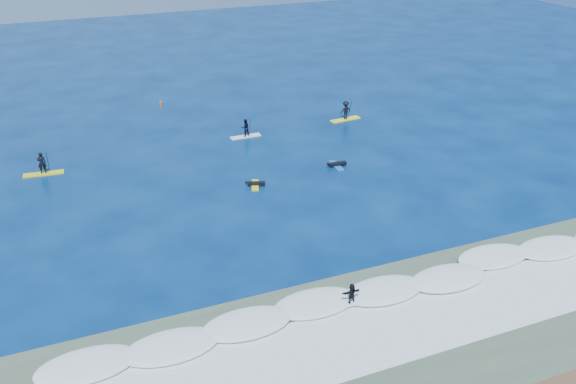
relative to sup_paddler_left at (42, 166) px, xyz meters
name	(u,v)px	position (x,y,z in m)	size (l,w,h in m)	color
ground	(295,218)	(15.17, -14.41, -0.67)	(160.00, 160.00, 0.00)	#041D4B
shallow_water	(407,339)	(15.17, -28.41, -0.66)	(90.00, 13.00, 0.01)	#3E5542
breaking_wave	(367,297)	(15.17, -24.41, -0.67)	(40.00, 6.00, 0.30)	white
whitewater	(396,328)	(15.17, -27.41, -0.67)	(34.00, 5.00, 0.02)	silver
sup_paddler_left	(42,166)	(0.00, 0.00, 0.00)	(3.12, 1.09, 2.14)	yellow
sup_paddler_center	(245,129)	(17.33, 1.55, 0.06)	(2.78, 0.74, 1.94)	white
sup_paddler_right	(346,112)	(27.74, 2.17, 0.17)	(3.15, 1.11, 2.16)	#FFFC1B
prone_paddler_near	(255,184)	(14.52, -8.49, -0.53)	(1.49, 1.97, 0.40)	yellow
prone_paddler_far	(336,165)	(21.83, -7.59, -0.52)	(1.67, 2.13, 0.44)	blue
wave_surfer	(352,295)	(13.94, -24.84, 0.05)	(1.71, 0.50, 1.23)	white
marker_buoy	(161,104)	(12.29, 13.09, -0.37)	(0.29, 0.29, 0.70)	#D95213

